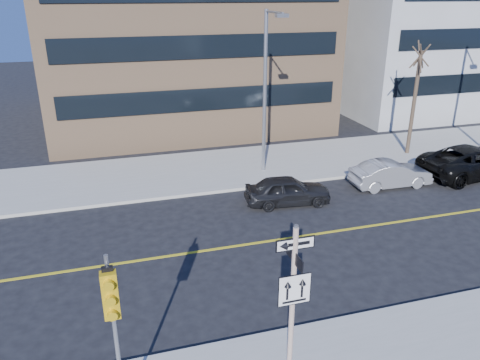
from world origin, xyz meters
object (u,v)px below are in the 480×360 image
object	(u,v)px
sign_pole	(293,294)
parked_car_c	(473,161)
parked_car_a	(288,190)
parked_car_b	(391,174)
traffic_signal	(112,307)
street_tree_west	(420,59)
streetlight_a	(267,83)

from	to	relation	value
sign_pole	parked_car_c	distance (m)	17.50
parked_car_a	parked_car_b	distance (m)	5.59
sign_pole	traffic_signal	distance (m)	4.05
parked_car_a	parked_car_c	size ratio (longest dim) A/B	0.67
parked_car_c	street_tree_west	bearing A→B (deg)	13.24
streetlight_a	street_tree_west	world-z (taller)	streetlight_a
traffic_signal	parked_car_b	xyz separation A→B (m)	(13.34, 10.12, -2.38)
traffic_signal	parked_car_a	distance (m)	12.62
parked_car_b	streetlight_a	xyz separation A→B (m)	(-5.34, 3.29, 4.11)
street_tree_west	parked_car_c	bearing A→B (deg)	-71.89
traffic_signal	parked_car_c	size ratio (longest dim) A/B	0.70
parked_car_c	streetlight_a	size ratio (longest dim) A/B	0.71
street_tree_west	parked_car_b	bearing A→B (deg)	-133.65
streetlight_a	parked_car_a	bearing A→B (deg)	-93.61
sign_pole	streetlight_a	size ratio (longest dim) A/B	0.51
parked_car_a	sign_pole	bearing A→B (deg)	164.55
parked_car_a	streetlight_a	world-z (taller)	streetlight_a
traffic_signal	parked_car_c	world-z (taller)	traffic_signal
traffic_signal	street_tree_west	distance (m)	22.14
traffic_signal	streetlight_a	bearing A→B (deg)	59.20
sign_pole	streetlight_a	distance (m)	14.05
street_tree_west	traffic_signal	bearing A→B (deg)	-140.61
parked_car_c	street_tree_west	size ratio (longest dim) A/B	0.90
sign_pole	street_tree_west	world-z (taller)	street_tree_west
sign_pole	parked_car_c	size ratio (longest dim) A/B	0.71
sign_pole	streetlight_a	bearing A→B (deg)	73.23
parked_car_b	parked_car_c	bearing A→B (deg)	-87.83
parked_car_b	traffic_signal	bearing A→B (deg)	128.48
parked_car_a	street_tree_west	world-z (taller)	street_tree_west
parked_car_a	traffic_signal	bearing A→B (deg)	147.35
street_tree_west	streetlight_a	bearing A→B (deg)	-176.55
parked_car_b	parked_car_c	world-z (taller)	parked_car_c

